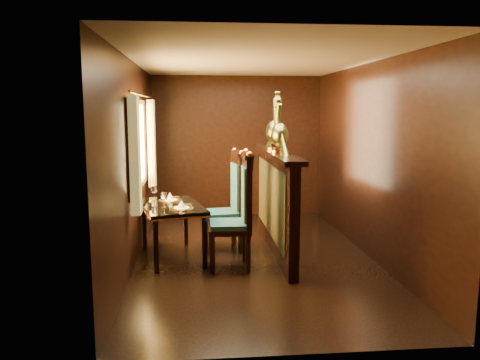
{
  "coord_description": "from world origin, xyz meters",
  "views": [
    {
      "loc": [
        -0.72,
        -5.86,
        1.9
      ],
      "look_at": [
        -0.16,
        0.19,
        0.99
      ],
      "focal_mm": 35.0,
      "sensor_mm": 36.0,
      "label": 1
    }
  ],
  "objects_px": {
    "dining_table": "(172,210)",
    "chair_right": "(232,198)",
    "peacock_right": "(275,121)",
    "chair_left": "(240,207)",
    "peacock_left": "(280,124)"
  },
  "relations": [
    {
      "from": "dining_table",
      "to": "chair_right",
      "type": "height_order",
      "value": "chair_right"
    },
    {
      "from": "peacock_right",
      "to": "chair_left",
      "type": "bearing_deg",
      "value": -124.85
    },
    {
      "from": "chair_left",
      "to": "peacock_left",
      "type": "xyz_separation_m",
      "value": [
        0.54,
        0.39,
        0.98
      ]
    },
    {
      "from": "chair_right",
      "to": "peacock_right",
      "type": "bearing_deg",
      "value": -5.62
    },
    {
      "from": "peacock_left",
      "to": "chair_right",
      "type": "bearing_deg",
      "value": 149.12
    },
    {
      "from": "chair_left",
      "to": "peacock_right",
      "type": "xyz_separation_m",
      "value": [
        0.54,
        0.77,
        1.0
      ]
    },
    {
      "from": "chair_left",
      "to": "peacock_right",
      "type": "distance_m",
      "value": 1.38
    },
    {
      "from": "dining_table",
      "to": "chair_right",
      "type": "distance_m",
      "value": 0.85
    },
    {
      "from": "peacock_right",
      "to": "peacock_left",
      "type": "bearing_deg",
      "value": -90.0
    },
    {
      "from": "chair_left",
      "to": "peacock_left",
      "type": "height_order",
      "value": "peacock_left"
    },
    {
      "from": "peacock_left",
      "to": "peacock_right",
      "type": "relative_size",
      "value": 0.93
    },
    {
      "from": "chair_right",
      "to": "peacock_right",
      "type": "relative_size",
      "value": 1.77
    },
    {
      "from": "dining_table",
      "to": "peacock_right",
      "type": "relative_size",
      "value": 1.7
    },
    {
      "from": "chair_left",
      "to": "peacock_right",
      "type": "relative_size",
      "value": 1.84
    },
    {
      "from": "dining_table",
      "to": "peacock_left",
      "type": "bearing_deg",
      "value": -15.49
    }
  ]
}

